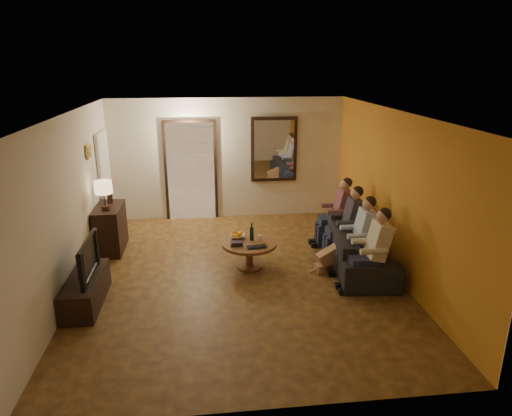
{
  "coord_description": "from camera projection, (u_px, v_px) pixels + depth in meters",
  "views": [
    {
      "loc": [
        -0.51,
        -6.68,
        3.33
      ],
      "look_at": [
        0.3,
        0.3,
        1.05
      ],
      "focal_mm": 32.0,
      "sensor_mm": 36.0,
      "label": 1
    }
  ],
  "objects": [
    {
      "name": "tv",
      "position": [
        82.0,
        259.0,
        6.35
      ],
      "size": [
        0.97,
        0.13,
        0.56
      ],
      "primitive_type": "imported",
      "rotation": [
        0.0,
        0.0,
        1.57
      ],
      "color": "black",
      "rests_on": "tv_stand"
    },
    {
      "name": "coffee_table",
      "position": [
        249.0,
        255.0,
        7.64
      ],
      "size": [
        1.11,
        1.11,
        0.45
      ],
      "primitive_type": "cylinder",
      "rotation": [
        0.0,
        0.0,
        0.25
      ],
      "color": "brown",
      "rests_on": "floor"
    },
    {
      "name": "table_lamp",
      "position": [
        104.0,
        196.0,
        7.87
      ],
      "size": [
        0.3,
        0.3,
        0.54
      ],
      "primitive_type": null,
      "color": "beige",
      "rests_on": "dresser"
    },
    {
      "name": "fridge_glimpse",
      "position": [
        203.0,
        178.0,
        9.88
      ],
      "size": [
        0.45,
        0.03,
        1.7
      ],
      "primitive_type": "cube",
      "color": "silver",
      "rests_on": "floor"
    },
    {
      "name": "floor",
      "position": [
        240.0,
        276.0,
        7.4
      ],
      "size": [
        5.0,
        6.0,
        0.01
      ],
      "primitive_type": "cube",
      "color": "#402411",
      "rests_on": "ground"
    },
    {
      "name": "bowl",
      "position": [
        238.0,
        236.0,
        7.75
      ],
      "size": [
        0.26,
        0.26,
        0.06
      ],
      "primitive_type": "imported",
      "color": "white",
      "rests_on": "coffee_table"
    },
    {
      "name": "mirror_frame",
      "position": [
        274.0,
        149.0,
        9.84
      ],
      "size": [
        1.0,
        0.05,
        1.4
      ],
      "primitive_type": "cube",
      "color": "black",
      "rests_on": "back_wall"
    },
    {
      "name": "art_canvas",
      "position": [
        89.0,
        151.0,
        7.79
      ],
      "size": [
        0.01,
        0.22,
        0.18
      ],
      "primitive_type": "cube",
      "color": "brown",
      "rests_on": "left_wall"
    },
    {
      "name": "dresser",
      "position": [
        110.0,
        228.0,
        8.29
      ],
      "size": [
        0.45,
        0.94,
        0.84
      ],
      "primitive_type": "cube",
      "color": "black",
      "rests_on": "floor"
    },
    {
      "name": "wine_glass",
      "position": [
        260.0,
        238.0,
        7.62
      ],
      "size": [
        0.06,
        0.06,
        0.1
      ],
      "primitive_type": "cylinder",
      "color": "silver",
      "rests_on": "coffee_table"
    },
    {
      "name": "person_d",
      "position": [
        339.0,
        214.0,
        8.48
      ],
      "size": [
        0.6,
        0.4,
        1.2
      ],
      "primitive_type": null,
      "color": "tan",
      "rests_on": "sofa"
    },
    {
      "name": "orange_accent",
      "position": [
        394.0,
        194.0,
        7.27
      ],
      "size": [
        0.01,
        6.0,
        2.6
      ],
      "primitive_type": "cube",
      "color": "orange",
      "rests_on": "right_wall"
    },
    {
      "name": "door_trim",
      "position": [
        191.0,
        172.0,
        9.79
      ],
      "size": [
        1.12,
        0.04,
        2.22
      ],
      "primitive_type": "cube",
      "color": "black",
      "rests_on": "floor"
    },
    {
      "name": "book_stack",
      "position": [
        237.0,
        243.0,
        7.44
      ],
      "size": [
        0.2,
        0.15,
        0.07
      ],
      "primitive_type": null,
      "color": "black",
      "rests_on": "coffee_table"
    },
    {
      "name": "tv_stand",
      "position": [
        86.0,
        290.0,
        6.5
      ],
      "size": [
        0.45,
        1.26,
        0.42
      ],
      "primitive_type": "cube",
      "color": "black",
      "rests_on": "floor"
    },
    {
      "name": "white_door",
      "position": [
        106.0,
        183.0,
        8.99
      ],
      "size": [
        0.06,
        0.85,
        2.04
      ],
      "primitive_type": "cube",
      "color": "white",
      "rests_on": "floor"
    },
    {
      "name": "oranges",
      "position": [
        237.0,
        232.0,
        7.73
      ],
      "size": [
        0.2,
        0.2,
        0.08
      ],
      "primitive_type": null,
      "color": "orange",
      "rests_on": "bowl"
    },
    {
      "name": "flower_vase",
      "position": [
        109.0,
        191.0,
        8.31
      ],
      "size": [
        0.14,
        0.14,
        0.44
      ],
      "primitive_type": null,
      "color": "red",
      "rests_on": "dresser"
    },
    {
      "name": "person_c",
      "position": [
        349.0,
        226.0,
        7.91
      ],
      "size": [
        0.6,
        0.4,
        1.2
      ],
      "primitive_type": null,
      "color": "tan",
      "rests_on": "sofa"
    },
    {
      "name": "right_wall",
      "position": [
        395.0,
        194.0,
        7.27
      ],
      "size": [
        0.02,
        6.0,
        2.6
      ],
      "primitive_type": "cube",
      "color": "beige",
      "rests_on": "floor"
    },
    {
      "name": "sofa",
      "position": [
        359.0,
        246.0,
        7.72
      ],
      "size": [
        2.37,
        1.16,
        0.67
      ],
      "primitive_type": "imported",
      "rotation": [
        0.0,
        0.0,
        1.45
      ],
      "color": "black",
      "rests_on": "floor"
    },
    {
      "name": "person_a",
      "position": [
        374.0,
        253.0,
        6.78
      ],
      "size": [
        0.6,
        0.4,
        1.2
      ],
      "primitive_type": null,
      "color": "tan",
      "rests_on": "sofa"
    },
    {
      "name": "ceiling",
      "position": [
        238.0,
        113.0,
        6.6
      ],
      "size": [
        5.0,
        6.0,
        0.01
      ],
      "primitive_type": "cube",
      "color": "white",
      "rests_on": "back_wall"
    },
    {
      "name": "dog",
      "position": [
        331.0,
        255.0,
        7.49
      ],
      "size": [
        0.6,
        0.34,
        0.56
      ],
      "primitive_type": null,
      "rotation": [
        0.0,
        0.0,
        0.19
      ],
      "color": "#B87C55",
      "rests_on": "floor"
    },
    {
      "name": "kitchen_doorway",
      "position": [
        191.0,
        172.0,
        9.8
      ],
      "size": [
        1.0,
        0.06,
        2.1
      ],
      "primitive_type": "cube",
      "color": "#FFE0A5",
      "rests_on": "floor"
    },
    {
      "name": "left_wall",
      "position": [
        70.0,
        205.0,
        6.73
      ],
      "size": [
        0.02,
        6.0,
        2.6
      ],
      "primitive_type": "cube",
      "color": "beige",
      "rests_on": "floor"
    },
    {
      "name": "back_wall",
      "position": [
        228.0,
        159.0,
        9.83
      ],
      "size": [
        5.0,
        0.02,
        2.6
      ],
      "primitive_type": "cube",
      "color": "beige",
      "rests_on": "floor"
    },
    {
      "name": "mirror_glass",
      "position": [
        274.0,
        150.0,
        9.82
      ],
      "size": [
        0.86,
        0.02,
        1.26
      ],
      "primitive_type": "cube",
      "color": "white",
      "rests_on": "back_wall"
    },
    {
      "name": "person_b",
      "position": [
        360.0,
        238.0,
        7.35
      ],
      "size": [
        0.6,
        0.4,
        1.2
      ],
      "primitive_type": null,
      "color": "tan",
      "rests_on": "sofa"
    },
    {
      "name": "front_wall",
      "position": [
        265.0,
        294.0,
        4.16
      ],
      "size": [
        5.0,
        0.02,
        2.6
      ],
      "primitive_type": "cube",
      "color": "beige",
      "rests_on": "floor"
    },
    {
      "name": "framed_art",
      "position": [
        88.0,
        151.0,
        7.79
      ],
      "size": [
        0.03,
        0.28,
        0.24
      ],
      "primitive_type": "cube",
      "color": "#B28C33",
      "rests_on": "left_wall"
    },
    {
      "name": "wine_bottle",
      "position": [
        252.0,
        231.0,
        7.63
      ],
      "size": [
        0.07,
        0.07,
        0.31
      ],
      "primitive_type": null,
      "color": "black",
      "rests_on": "coffee_table"
    },
    {
      "name": "laptop",
      "position": [
        257.0,
        248.0,
        7.32
      ],
      "size": [
        0.35,
        0.25,
        0.03
      ],
      "primitive_type": "imported",
      "rotation": [
        0.0,
        0.0,
        0.12
      ],
      "color": "black",
      "rests_on": "coffee_table"
    }
  ]
}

